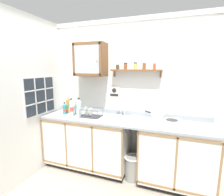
{
  "coord_description": "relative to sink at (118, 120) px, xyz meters",
  "views": [
    {
      "loc": [
        0.73,
        -2.21,
        1.72
      ],
      "look_at": [
        -0.21,
        0.41,
        1.24
      ],
      "focal_mm": 27.35,
      "sensor_mm": 36.0,
      "label": 1
    }
  ],
  "objects": [
    {
      "name": "countertop",
      "position": [
        0.08,
        -0.04,
        0.02
      ],
      "size": [
        2.66,
        0.63,
        0.03
      ],
      "primitive_type": "cube",
      "color": "#9EA3A8",
      "rests_on": "lower_cabinet_run"
    },
    {
      "name": "window",
      "position": [
        -1.26,
        -0.3,
        0.38
      ],
      "size": [
        0.03,
        0.68,
        0.64
      ],
      "color": "#262D38"
    },
    {
      "name": "bottle_soda_green_0",
      "position": [
        -0.77,
        0.02,
        0.13
      ],
      "size": [
        0.07,
        0.07,
        0.22
      ],
      "color": "#4CB266",
      "rests_on": "countertop"
    },
    {
      "name": "back_wall",
      "position": [
        0.08,
        0.29,
        0.38
      ],
      "size": [
        3.3,
        0.07,
        2.54
      ],
      "color": "white",
      "rests_on": "ground"
    },
    {
      "name": "dish_rack",
      "position": [
        -0.46,
        -0.05,
        0.07
      ],
      "size": [
        0.35,
        0.22,
        0.17
      ],
      "color": "#333338",
      "rests_on": "countertop"
    },
    {
      "name": "side_wall_left",
      "position": [
        -1.29,
        -0.63,
        0.37
      ],
      "size": [
        0.05,
        3.39,
        2.54
      ],
      "primitive_type": "cube",
      "color": "white",
      "rests_on": "ground"
    },
    {
      "name": "bottle_juice_amber_3",
      "position": [
        -0.97,
        0.07,
        0.16
      ],
      "size": [
        0.08,
        0.08,
        0.29
      ],
      "color": "gold",
      "rests_on": "countertop"
    },
    {
      "name": "wall_cabinet",
      "position": [
        -0.53,
        0.12,
        0.98
      ],
      "size": [
        0.53,
        0.31,
        0.55
      ],
      "color": "brown"
    },
    {
      "name": "lower_cabinet_run",
      "position": [
        -0.54,
        -0.03,
        -0.44
      ],
      "size": [
        1.45,
        0.61,
        0.9
      ],
      "color": "black",
      "rests_on": "ground"
    },
    {
      "name": "bottle_detergent_teal_5",
      "position": [
        -0.97,
        -0.06,
        0.12
      ],
      "size": [
        0.07,
        0.07,
        0.21
      ],
      "color": "teal",
      "rests_on": "countertop"
    },
    {
      "name": "bottle_water_clear_2",
      "position": [
        -0.63,
        -0.13,
        0.18
      ],
      "size": [
        0.08,
        0.08,
        0.32
      ],
      "color": "silver",
      "rests_on": "countertop"
    },
    {
      "name": "backsplash",
      "position": [
        0.08,
        0.25,
        0.07
      ],
      "size": [
        2.66,
        0.02,
        0.08
      ],
      "primitive_type": "cube",
      "color": "#9EA3A8",
      "rests_on": "countertop"
    },
    {
      "name": "bottle_water_blue_1",
      "position": [
        -0.84,
        -0.06,
        0.16
      ],
      "size": [
        0.06,
        0.06,
        0.27
      ],
      "color": "#8CB7E0",
      "rests_on": "countertop"
    },
    {
      "name": "mug",
      "position": [
        0.29,
        -0.06,
        0.08
      ],
      "size": [
        0.13,
        0.09,
        0.09
      ],
      "color": "white",
      "rests_on": "countertop"
    },
    {
      "name": "trash_bin",
      "position": [
        0.29,
        -0.13,
        -0.7
      ],
      "size": [
        0.26,
        0.26,
        0.38
      ],
      "color": "gray",
      "rests_on": "ground"
    },
    {
      "name": "bottle_opaque_white_4",
      "position": [
        -0.77,
        -0.15,
        0.17
      ],
      "size": [
        0.06,
        0.06,
        0.3
      ],
      "color": "white",
      "rests_on": "countertop"
    },
    {
      "name": "spice_shelf",
      "position": [
        0.23,
        0.2,
        0.82
      ],
      "size": [
        0.82,
        0.14,
        0.23
      ],
      "color": "brown"
    },
    {
      "name": "hot_plate_stove",
      "position": [
        0.72,
        -0.04,
        0.06
      ],
      "size": [
        0.42,
        0.3,
        0.07
      ],
      "color": "silver",
      "rests_on": "countertop"
    },
    {
      "name": "warning_sign",
      "position": [
        -0.15,
        0.26,
        0.42
      ],
      "size": [
        0.18,
        0.01,
        0.23
      ],
      "color": "silver"
    },
    {
      "name": "lower_cabinet_run_right",
      "position": [
        0.91,
        -0.03,
        -0.44
      ],
      "size": [
        1.03,
        0.61,
        0.9
      ],
      "color": "black",
      "rests_on": "ground"
    },
    {
      "name": "sink",
      "position": [
        0.0,
        0.0,
        0.0
      ],
      "size": [
        0.55,
        0.43,
        0.4
      ],
      "color": "silver",
      "rests_on": "countertop"
    },
    {
      "name": "floor",
      "position": [
        0.08,
        -0.33,
        -0.9
      ],
      "size": [
        5.7,
        5.7,
        0.0
      ],
      "primitive_type": "plane",
      "color": "#9E9384",
      "rests_on": "ground"
    },
    {
      "name": "saucepan",
      "position": [
        0.62,
        -0.01,
        0.14
      ],
      "size": [
        0.32,
        0.28,
        0.07
      ],
      "color": "silver",
      "rests_on": "hot_plate_stove"
    }
  ]
}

